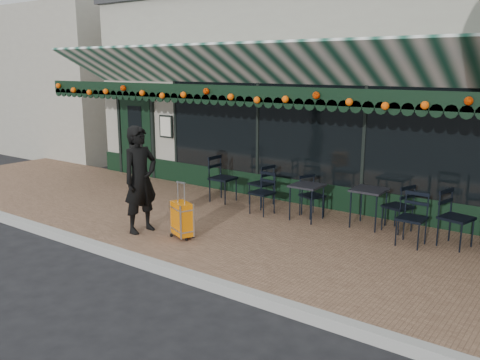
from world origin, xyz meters
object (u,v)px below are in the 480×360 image
Objects in this scene: chair_a_front at (412,219)px; chair_solo at (223,179)px; chair_a_left at (398,207)px; chair_b_right at (312,196)px; suitcase at (182,219)px; chair_b_front at (262,193)px; woman at (140,180)px; chair_a_right at (456,219)px; cafe_table_a at (369,193)px; chair_b_left at (261,184)px; cafe_table_b at (307,188)px.

chair_a_front is 0.88× the size of chair_solo.
chair_b_right is at bearing -67.76° from chair_a_left.
chair_b_front is at bearing 104.23° from suitcase.
woman is 5.16m from chair_a_right.
suitcase reaches higher than chair_b_right.
woman reaches higher than chair_b_front.
chair_a_front is 1.05× the size of chair_b_front.
woman is 2.65× the size of cafe_table_a.
cafe_table_a is at bearing 69.43° from suitcase.
woman reaches higher than chair_a_front.
suitcase reaches higher than chair_a_left.
chair_a_front is (3.19, 1.88, 0.11)m from suitcase.
cafe_table_a is 2.37m from chair_b_left.
cafe_table_a is 0.80× the size of chair_a_front.
cafe_table_b is (1.96, 2.28, -0.31)m from woman.
chair_solo reaches higher than chair_b_left.
chair_a_left is 1.00× the size of chair_b_left.
chair_b_right is (-2.62, 0.15, -0.06)m from chair_a_right.
cafe_table_a is at bearing 152.31° from chair_a_front.
chair_a_right is 2.62m from chair_b_right.
cafe_table_a is 1.12m from cafe_table_b.
woman is 2.15× the size of chair_a_left.
chair_solo reaches higher than cafe_table_a.
chair_b_right is 0.81× the size of chair_solo.
chair_b_right is (1.94, 2.52, -0.52)m from woman.
chair_a_right reaches higher than cafe_table_a.
cafe_table_a is at bearing 17.29° from chair_b_front.
cafe_table_a reaches higher than cafe_table_b.
cafe_table_a is 1.13m from chair_b_right.
cafe_table_b is 0.32m from chair_b_right.
suitcase is 1.36× the size of cafe_table_a.
cafe_table_a is at bearing 13.38° from cafe_table_b.
chair_a_left is at bearing 90.38° from chair_a_right.
suitcase is at bearing 12.66° from chair_b_left.
chair_solo reaches higher than chair_b_front.
cafe_table_b is 0.84× the size of chair_b_right.
suitcase is 1.10× the size of chair_b_left.
suitcase reaches higher than chair_a_right.
woman is at bearing -3.98° from chair_b_left.
chair_b_front is at bearing -59.29° from chair_a_left.
cafe_table_a is (3.05, 2.54, -0.29)m from woman.
chair_solo is at bearing 176.79° from cafe_table_b.
chair_b_left is at bearing 176.81° from cafe_table_a.
chair_a_left is (3.54, 2.61, -0.49)m from woman.
chair_b_left is at bearing 99.31° from chair_a_right.
chair_a_front is 2.09m from chair_b_right.
chair_a_left is at bearing 8.41° from cafe_table_a.
chair_a_front is at bearing 89.46° from chair_b_left.
chair_a_right is at bearing 9.22° from chair_b_front.
chair_b_front is at bearing -22.17° from woman.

